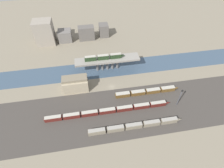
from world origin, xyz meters
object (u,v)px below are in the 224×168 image
(train_yard_near, at_px, (136,126))
(train_yard_far, at_px, (147,92))
(train_on_bridge, at_px, (104,57))
(warehouse_building, at_px, (75,84))
(train_yard_mid, at_px, (109,111))
(signal_tower, at_px, (179,98))

(train_yard_near, xyz_separation_m, train_yard_far, (16.30, 26.64, -0.22))
(train_on_bridge, xyz_separation_m, warehouse_building, (-24.60, -19.39, -7.03))
(warehouse_building, bearing_deg, train_yard_far, -14.18)
(train_yard_mid, distance_m, signal_tower, 48.13)
(train_yard_near, relative_size, train_yard_mid, 0.71)
(warehouse_building, height_order, signal_tower, signal_tower)
(train_on_bridge, xyz_separation_m, train_yard_near, (11.22, -59.20, -10.85))
(train_yard_mid, distance_m, warehouse_building, 33.57)
(train_on_bridge, bearing_deg, train_yard_mid, -94.12)
(train_yard_mid, relative_size, warehouse_building, 4.65)
(train_on_bridge, height_order, signal_tower, signal_tower)
(train_yard_mid, height_order, signal_tower, signal_tower)
(train_yard_far, relative_size, signal_tower, 3.19)
(train_yard_mid, bearing_deg, train_on_bridge, 85.88)
(train_yard_near, bearing_deg, train_yard_far, 58.54)
(train_yard_near, height_order, train_yard_far, train_yard_near)
(train_yard_mid, bearing_deg, train_yard_far, 22.00)
(train_yard_far, xyz_separation_m, signal_tower, (16.95, -14.24, 6.15))
(train_yard_near, distance_m, train_yard_far, 31.24)
(train_yard_near, bearing_deg, train_yard_mid, 135.48)
(train_yard_near, bearing_deg, train_on_bridge, 100.73)
(train_on_bridge, distance_m, signal_tower, 64.74)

